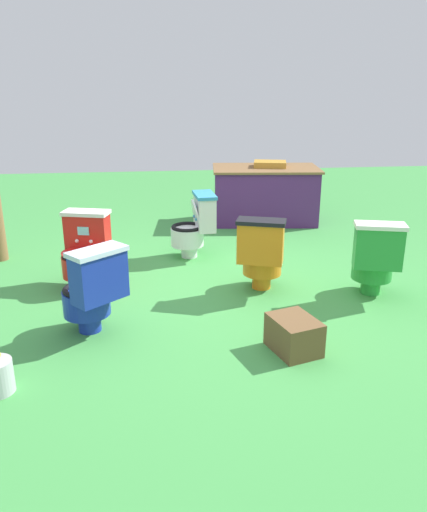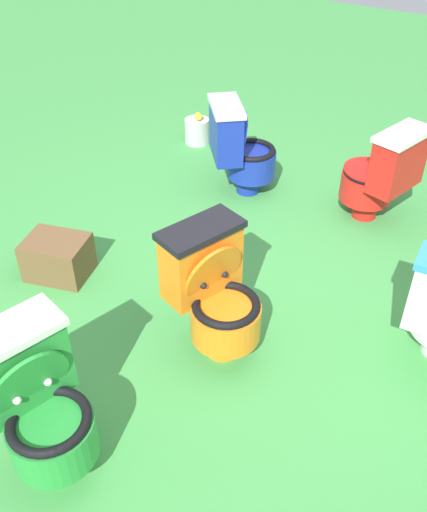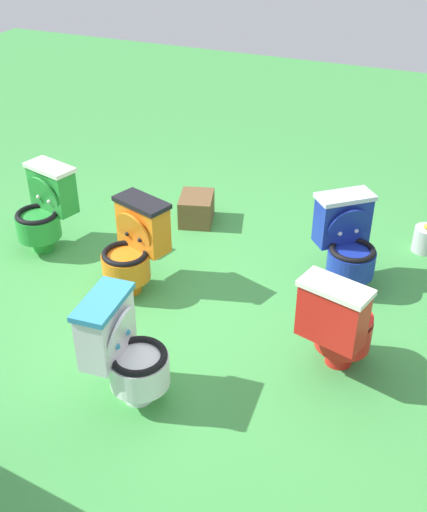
% 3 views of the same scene
% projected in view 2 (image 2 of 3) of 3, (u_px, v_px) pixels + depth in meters
% --- Properties ---
extents(ground, '(14.00, 14.00, 0.00)m').
position_uv_depth(ground, '(255.00, 307.00, 3.41)').
color(ground, '#429947').
extents(toilet_orange, '(0.54, 0.59, 0.73)m').
position_uv_depth(toilet_orange, '(214.00, 292.00, 2.95)').
color(toilet_orange, orange).
rests_on(toilet_orange, ground).
extents(toilet_green, '(0.52, 0.58, 0.73)m').
position_uv_depth(toilet_green, '(37.00, 404.00, 2.38)').
color(toilet_green, green).
rests_on(toilet_green, ground).
extents(toilet_blue, '(0.63, 0.64, 0.73)m').
position_uv_depth(toilet_blue, '(240.00, 148.00, 4.24)').
color(toilet_blue, '#192D9E').
rests_on(toilet_blue, ground).
extents(toilet_red, '(0.52, 0.58, 0.73)m').
position_uv_depth(toilet_red, '(380.00, 175.00, 3.93)').
color(toilet_red, red).
rests_on(toilet_red, ground).
extents(small_crate, '(0.39, 0.45, 0.26)m').
position_uv_depth(small_crate, '(58.00, 257.00, 3.58)').
color(small_crate, brown).
rests_on(small_crate, ground).
extents(lemon_bucket, '(0.22, 0.22, 0.28)m').
position_uv_depth(lemon_bucket, '(197.00, 130.00, 5.08)').
color(lemon_bucket, '#B7B7BF').
rests_on(lemon_bucket, ground).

